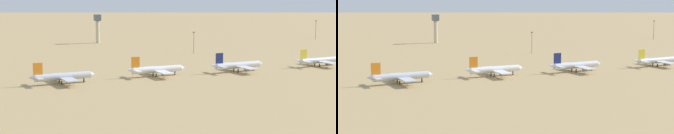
{
  "view_description": "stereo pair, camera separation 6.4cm",
  "coord_description": "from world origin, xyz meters",
  "views": [
    {
      "loc": [
        -133.69,
        -287.97,
        52.33
      ],
      "look_at": [
        3.8,
        -4.4,
        6.0
      ],
      "focal_mm": 62.05,
      "sensor_mm": 36.0,
      "label": 1
    },
    {
      "loc": [
        -133.63,
        -288.0,
        52.33
      ],
      "look_at": [
        3.8,
        -4.4,
        6.0
      ],
      "focal_mm": 62.05,
      "sensor_mm": 36.0,
      "label": 2
    }
  ],
  "objects": [
    {
      "name": "parked_jet_orange_3",
      "position": [
        -53.87,
        2.11,
        3.86
      ],
      "size": [
        35.57,
        29.78,
        11.78
      ],
      "rotation": [
        0.0,
        0.0,
        0.02
      ],
      "color": "silver",
      "rests_on": "ground"
    },
    {
      "name": "ground",
      "position": [
        0.0,
        0.0,
        0.0
      ],
      "size": [
        4000.0,
        4000.0,
        0.0
      ],
      "primitive_type": "plane",
      "color": "tan"
    },
    {
      "name": "light_pole_mid",
      "position": [
        219.41,
        129.98,
        9.91
      ],
      "size": [
        1.8,
        0.5,
        17.36
      ],
      "color": "#59595E",
      "rests_on": "ground"
    },
    {
      "name": "light_pole_west",
      "position": [
        68.94,
        86.39,
        9.17
      ],
      "size": [
        1.8,
        0.5,
        15.91
      ],
      "color": "#59595E",
      "rests_on": "ground"
    },
    {
      "name": "parked_jet_orange_4",
      "position": [
        0.17,
        3.1,
        3.81
      ],
      "size": [
        35.1,
        29.41,
        11.62
      ],
      "rotation": [
        0.0,
        0.0,
        -0.02
      ],
      "color": "white",
      "rests_on": "ground"
    },
    {
      "name": "parked_jet_yellow_6",
      "position": [
        107.8,
        -5.78,
        3.66
      ],
      "size": [
        33.76,
        28.28,
        11.18
      ],
      "rotation": [
        0.0,
        0.0,
        0.02
      ],
      "color": "silver",
      "rests_on": "ground"
    },
    {
      "name": "control_tower",
      "position": [
        29.58,
        188.19,
        14.82
      ],
      "size": [
        5.2,
        5.2,
        24.56
      ],
      "color": "#C6B793",
      "rests_on": "ground"
    },
    {
      "name": "parked_jet_navy_5",
      "position": [
        49.96,
        -2.83,
        3.86
      ],
      "size": [
        35.54,
        29.76,
        11.76
      ],
      "rotation": [
        0.0,
        0.0,
        0.02
      ],
      "color": "silver",
      "rests_on": "ground"
    }
  ]
}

